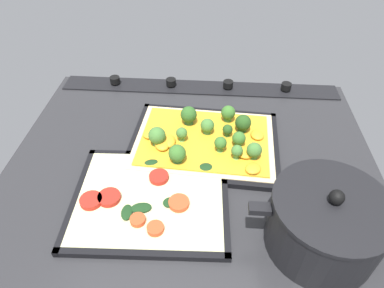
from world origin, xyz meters
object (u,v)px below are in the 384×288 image
broccoli_pizza (205,138)px  baking_tray_back (151,199)px  veggie_pizza_back (149,197)px  cooking_pot (325,223)px  baking_tray_front (204,143)px

broccoli_pizza → baking_tray_back: bearing=59.5°
broccoli_pizza → veggie_pizza_back: (10.27, 17.11, -1.05)cm
broccoli_pizza → cooking_pot: cooking_pot is taller
baking_tray_front → broccoli_pizza: bearing=124.1°
broccoli_pizza → baking_tray_back: broccoli_pizza is taller
baking_tray_back → baking_tray_front: bearing=-119.7°
baking_tray_back → cooking_pot: size_ratio=1.20×
baking_tray_front → cooking_pot: cooking_pot is taller
baking_tray_front → veggie_pizza_back: 20.11cm
cooking_pot → baking_tray_back: bearing=-12.9°
baking_tray_back → cooking_pot: (-30.89, 7.10, 5.27)cm
baking_tray_back → veggie_pizza_back: bearing=31.9°
broccoli_pizza → baking_tray_back: (9.98, 16.93, -1.77)cm
veggie_pizza_back → baking_tray_front: bearing=-120.1°
baking_tray_back → cooking_pot: cooking_pot is taller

